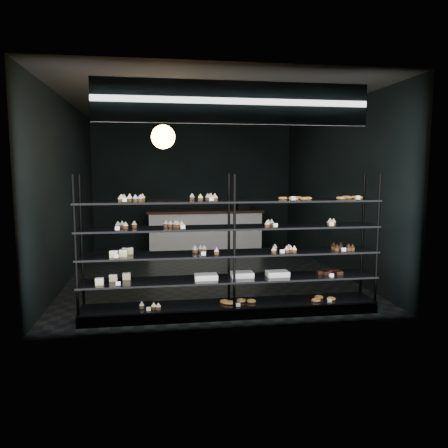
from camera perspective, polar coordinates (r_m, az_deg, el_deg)
The scene contains 5 objects.
room at distance 8.18m, azimuth -2.26°, elevation 4.53°, with size 5.01×6.01×3.20m.
display_shelf at distance 5.90m, azimuth 0.77°, elevation -5.96°, with size 4.00×0.50×1.91m.
signage at distance 5.34m, azimuth 1.34°, elevation 15.58°, with size 3.30×0.05×0.50m.
pendant_lamp at distance 6.68m, azimuth -7.95°, elevation 11.21°, with size 0.35×0.35×0.91m.
service_counter at distance 10.79m, azimuth -2.41°, elevation -0.72°, with size 2.83×0.65×1.23m.
Camera 1 is at (-0.92, -8.12, 1.96)m, focal length 35.00 mm.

